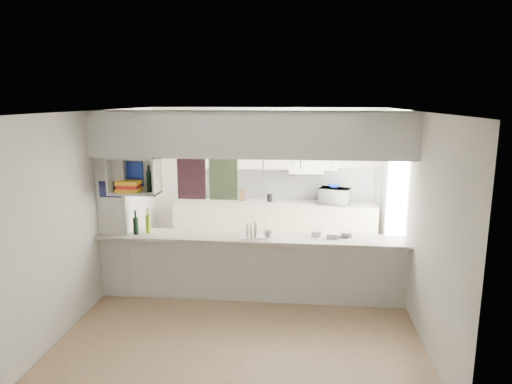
# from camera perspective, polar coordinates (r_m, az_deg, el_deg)

# --- Properties ---
(floor) EXTENTS (4.80, 4.80, 0.00)m
(floor) POSITION_cam_1_polar(r_m,az_deg,el_deg) (6.54, -0.67, -13.28)
(floor) COLOR #9F7B5C
(floor) RESTS_ON ground
(ceiling) EXTENTS (4.80, 4.80, 0.00)m
(ceiling) POSITION_cam_1_polar(r_m,az_deg,el_deg) (5.94, -0.73, 10.12)
(ceiling) COLOR white
(ceiling) RESTS_ON wall_back
(wall_back) EXTENTS (4.20, 0.00, 4.20)m
(wall_back) POSITION_cam_1_polar(r_m,az_deg,el_deg) (8.45, 1.14, 1.69)
(wall_back) COLOR silver
(wall_back) RESTS_ON floor
(wall_left) EXTENTS (0.00, 4.80, 4.80)m
(wall_left) POSITION_cam_1_polar(r_m,az_deg,el_deg) (6.68, -18.91, -1.60)
(wall_left) COLOR silver
(wall_left) RESTS_ON floor
(wall_right) EXTENTS (0.00, 4.80, 4.80)m
(wall_right) POSITION_cam_1_polar(r_m,az_deg,el_deg) (6.24, 18.85, -2.50)
(wall_right) COLOR silver
(wall_right) RESTS_ON floor
(servery_partition) EXTENTS (4.20, 0.50, 2.60)m
(servery_partition) POSITION_cam_1_polar(r_m,az_deg,el_deg) (6.06, -2.34, 1.19)
(servery_partition) COLOR silver
(servery_partition) RESTS_ON floor
(cubby_shelf) EXTENTS (0.65, 0.35, 0.50)m
(cubby_shelf) POSITION_cam_1_polar(r_m,az_deg,el_deg) (6.34, -15.00, 1.74)
(cubby_shelf) COLOR white
(cubby_shelf) RESTS_ON bulkhead
(kitchen_run) EXTENTS (3.60, 0.63, 2.24)m
(kitchen_run) POSITION_cam_1_polar(r_m,az_deg,el_deg) (8.28, 2.09, -1.88)
(kitchen_run) COLOR beige
(kitchen_run) RESTS_ON floor
(microwave) EXTENTS (0.61, 0.50, 0.29)m
(microwave) POSITION_cam_1_polar(r_m,az_deg,el_deg) (8.16, 9.83, -0.52)
(microwave) COLOR white
(microwave) RESTS_ON bench_top
(bowl) EXTENTS (0.22, 0.22, 0.05)m
(bowl) POSITION_cam_1_polar(r_m,az_deg,el_deg) (8.16, 9.68, 0.71)
(bowl) COLOR navy
(bowl) RESTS_ON microwave
(dish_rack) EXTENTS (0.44, 0.37, 0.21)m
(dish_rack) POSITION_cam_1_polar(r_m,az_deg,el_deg) (6.19, -0.28, -4.83)
(dish_rack) COLOR silver
(dish_rack) RESTS_ON breakfast_bar
(cup) EXTENTS (0.15, 0.15, 0.09)m
(cup) POSITION_cam_1_polar(r_m,az_deg,el_deg) (6.10, 1.56, -5.30)
(cup) COLOR white
(cup) RESTS_ON dish_rack
(wine_bottles) EXTENTS (0.22, 0.15, 0.36)m
(wine_bottles) POSITION_cam_1_polar(r_m,az_deg,el_deg) (6.50, -14.02, -3.93)
(wine_bottles) COLOR black
(wine_bottles) RESTS_ON breakfast_bar
(plastic_tubs) EXTENTS (0.54, 0.22, 0.07)m
(plastic_tubs) POSITION_cam_1_polar(r_m,az_deg,el_deg) (6.27, 9.13, -5.25)
(plastic_tubs) COLOR silver
(plastic_tubs) RESTS_ON breakfast_bar
(utensil_jar) EXTENTS (0.10, 0.10, 0.14)m
(utensil_jar) POSITION_cam_1_polar(r_m,az_deg,el_deg) (8.26, 1.72, -0.73)
(utensil_jar) COLOR black
(utensil_jar) RESTS_ON bench_top
(knife_block) EXTENTS (0.10, 0.09, 0.19)m
(knife_block) POSITION_cam_1_polar(r_m,az_deg,el_deg) (8.33, -1.73, -0.45)
(knife_block) COLOR #4F371B
(knife_block) RESTS_ON bench_top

